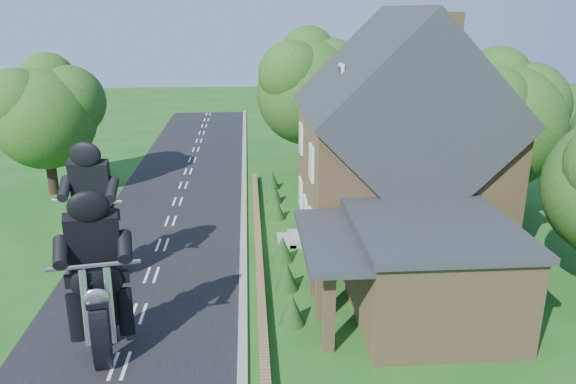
{
  "coord_description": "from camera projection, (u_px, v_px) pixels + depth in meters",
  "views": [
    {
      "loc": [
        3.98,
        -17.55,
        10.11
      ],
      "look_at": [
        5.58,
        4.74,
        2.8
      ],
      "focal_mm": 35.0,
      "sensor_mm": 36.0,
      "label": 1
    }
  ],
  "objects": [
    {
      "name": "ground",
      "position": [
        138.0,
        314.0,
        19.51
      ],
      "size": [
        120.0,
        120.0,
        0.0
      ],
      "primitive_type": "plane",
      "color": "#1A5016",
      "rests_on": "ground"
    },
    {
      "name": "road",
      "position": [
        138.0,
        314.0,
        19.5
      ],
      "size": [
        7.0,
        80.0,
        0.02
      ],
      "primitive_type": "cube",
      "color": "black",
      "rests_on": "ground"
    },
    {
      "name": "kerb",
      "position": [
        243.0,
        309.0,
        19.74
      ],
      "size": [
        0.3,
        80.0,
        0.12
      ],
      "primitive_type": "cube",
      "color": "gray",
      "rests_on": "ground"
    },
    {
      "name": "garden_wall",
      "position": [
        258.0,
        247.0,
        24.48
      ],
      "size": [
        0.3,
        22.0,
        0.4
      ],
      "primitive_type": "cube",
      "color": "olive",
      "rests_on": "ground"
    },
    {
      "name": "house",
      "position": [
        398.0,
        147.0,
        24.56
      ],
      "size": [
        9.54,
        8.64,
        10.24
      ],
      "color": "olive",
      "rests_on": "ground"
    },
    {
      "name": "annex",
      "position": [
        427.0,
        269.0,
        18.87
      ],
      "size": [
        7.05,
        5.94,
        3.44
      ],
      "color": "olive",
      "rests_on": "ground"
    },
    {
      "name": "tree_house_right",
      "position": [
        510.0,
        115.0,
        27.2
      ],
      "size": [
        6.51,
        6.0,
        8.4
      ],
      "color": "black",
      "rests_on": "ground"
    },
    {
      "name": "tree_behind_house",
      "position": [
        416.0,
        76.0,
        33.84
      ],
      "size": [
        7.81,
        7.2,
        10.08
      ],
      "color": "black",
      "rests_on": "ground"
    },
    {
      "name": "tree_behind_left",
      "position": [
        315.0,
        83.0,
        34.51
      ],
      "size": [
        6.94,
        6.4,
        9.16
      ],
      "color": "black",
      "rests_on": "ground"
    },
    {
      "name": "tree_far_road",
      "position": [
        51.0,
        109.0,
        30.91
      ],
      "size": [
        6.08,
        5.6,
        7.84
      ],
      "color": "black",
      "rests_on": "ground"
    },
    {
      "name": "shrub_a",
      "position": [
        292.0,
        309.0,
        18.75
      ],
      "size": [
        0.9,
        0.9,
        1.1
      ],
      "primitive_type": "cone",
      "color": "#153A12",
      "rests_on": "ground"
    },
    {
      "name": "shrub_b",
      "position": [
        287.0,
        276.0,
        21.12
      ],
      "size": [
        0.9,
        0.9,
        1.1
      ],
      "primitive_type": "cone",
      "color": "#153A12",
      "rests_on": "ground"
    },
    {
      "name": "shrub_c",
      "position": [
        283.0,
        249.0,
        23.49
      ],
      "size": [
        0.9,
        0.9,
        1.1
      ],
      "primitive_type": "cone",
      "color": "#153A12",
      "rests_on": "ground"
    },
    {
      "name": "shrub_d",
      "position": [
        276.0,
        208.0,
        28.23
      ],
      "size": [
        0.9,
        0.9,
        1.1
      ],
      "primitive_type": "cone",
      "color": "#153A12",
      "rests_on": "ground"
    },
    {
      "name": "shrub_e",
      "position": [
        274.0,
        193.0,
        30.6
      ],
      "size": [
        0.9,
        0.9,
        1.1
      ],
      "primitive_type": "cone",
      "color": "#153A12",
      "rests_on": "ground"
    },
    {
      "name": "shrub_f",
      "position": [
        272.0,
        180.0,
        32.97
      ],
      "size": [
        0.9,
        0.9,
        1.1
      ],
      "primitive_type": "cone",
      "color": "#153A12",
      "rests_on": "ground"
    },
    {
      "name": "motorcycle_lead",
      "position": [
        104.0,
        332.0,
        16.95
      ],
      "size": [
        0.71,
        1.77,
        1.6
      ],
      "primitive_type": null,
      "rotation": [
        0.0,
        0.0,
        3.31
      ],
      "color": "black",
      "rests_on": "ground"
    },
    {
      "name": "motorcycle_follow",
      "position": [
        99.0,
        258.0,
        21.9
      ],
      "size": [
        0.67,
        1.82,
        1.66
      ],
      "primitive_type": null,
      "rotation": [
        0.0,
        0.0,
        3.01
      ],
      "color": "black",
      "rests_on": "ground"
    }
  ]
}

